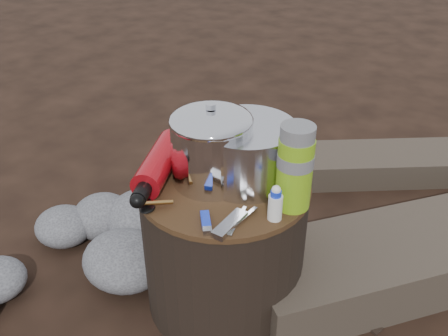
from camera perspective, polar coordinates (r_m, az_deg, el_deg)
The scene contains 16 objects.
ground at distance 1.63m, azimuth -0.00°, elevation -14.50°, with size 60.00×60.00×0.00m, color black.
stump at distance 1.48m, azimuth -0.00°, elevation -8.72°, with size 0.47×0.47×0.43m, color black.
rock_ring at distance 1.67m, azimuth -18.95°, elevation -10.99°, with size 0.44×0.95×0.19m, color #5B5B5F, non-canonical shape.
log_small at distance 2.37m, azimuth 23.29°, elevation 0.61°, with size 0.25×1.35×0.11m, color #3F352B.
foil_windscreen at distance 1.34m, azimuth 2.59°, elevation 1.86°, with size 0.26×0.26×0.16m, color silver.
camping_pot at distance 1.31m, azimuth -1.45°, elevation 2.60°, with size 0.21×0.21×0.21m, color silver.
fuel_bottle at distance 1.38m, azimuth -7.43°, elevation 0.55°, with size 0.08×0.33×0.08m, color #B30E16, non-canonical shape.
thermos at distance 1.22m, azimuth 8.09°, elevation 0.03°, with size 0.09×0.09×0.22m, color #7DB717.
travel_mug at distance 1.39m, azimuth 7.05°, elevation 1.62°, with size 0.08×0.08×0.11m, color black.
stuff_sack at distance 1.47m, azimuth -0.60°, elevation 3.46°, with size 0.15×0.12×0.10m, color #F2B900.
food_pouch at distance 1.48m, azimuth 2.33°, elevation 4.52°, with size 0.11×0.02×0.14m, color #15174E.
lighter at distance 1.21m, azimuth -2.11°, elevation -5.98°, with size 0.02×0.08×0.02m, color blue.
multitool at distance 1.20m, azimuth 0.66°, elevation -6.45°, with size 0.03×0.11×0.02m, color #A9A9AE.
pot_grabber at distance 1.21m, azimuth 1.56°, elevation -5.97°, with size 0.03×0.12×0.01m, color #A9A9AE, non-canonical shape.
spork at distance 1.32m, azimuth -8.31°, elevation -2.94°, with size 0.03×0.14×0.01m, color black, non-canonical shape.
squeeze_bottle at distance 1.21m, azimuth 5.88°, elevation -4.15°, with size 0.04×0.04×0.08m, color white.
Camera 1 is at (0.59, -0.97, 1.18)m, focal length 40.04 mm.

